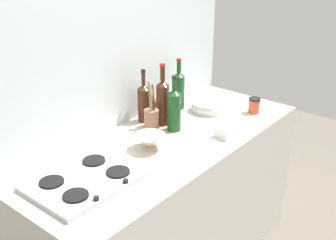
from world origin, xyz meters
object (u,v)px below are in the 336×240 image
at_px(wine_bottle_mid_left, 163,101).
at_px(condiment_jar_rear, 254,105).
at_px(plate_stack, 208,106).
at_px(condiment_jar_front, 157,107).
at_px(wine_bottle_leftmost, 174,109).
at_px(stovetop_hob, 86,180).
at_px(utensil_crock, 151,119).
at_px(butter_dish, 228,130).
at_px(wine_bottle_rightmost, 144,102).
at_px(mixing_bowl, 150,141).
at_px(wine_bottle_mid_right, 179,89).

height_order(wine_bottle_mid_left, condiment_jar_rear, wine_bottle_mid_left).
height_order(plate_stack, wine_bottle_mid_left, wine_bottle_mid_left).
bearing_deg(condiment_jar_front, wine_bottle_leftmost, -115.96).
relative_size(plate_stack, wine_bottle_mid_left, 0.58).
distance_m(stovetop_hob, wine_bottle_leftmost, 0.71).
height_order(stovetop_hob, utensil_crock, utensil_crock).
distance_m(wine_bottle_mid_left, butter_dish, 0.42).
relative_size(wine_bottle_rightmost, mixing_bowl, 1.91).
bearing_deg(condiment_jar_front, plate_stack, -39.56).
distance_m(butter_dish, condiment_jar_front, 0.50).
bearing_deg(utensil_crock, plate_stack, -10.74).
height_order(stovetop_hob, wine_bottle_rightmost, wine_bottle_rightmost).
relative_size(wine_bottle_rightmost, butter_dish, 2.33).
distance_m(mixing_bowl, utensil_crock, 0.23).
bearing_deg(stovetop_hob, utensil_crock, 12.57).
height_order(wine_bottle_mid_left, wine_bottle_rightmost, wine_bottle_mid_left).
distance_m(wine_bottle_mid_right, mixing_bowl, 0.60).
bearing_deg(butter_dish, wine_bottle_leftmost, 115.83).
relative_size(mixing_bowl, utensil_crock, 0.58).
bearing_deg(wine_bottle_mid_right, plate_stack, -65.17).
relative_size(stovetop_hob, utensil_crock, 1.69).
xyz_separation_m(wine_bottle_leftmost, wine_bottle_mid_left, (0.02, 0.10, 0.02)).
distance_m(stovetop_hob, condiment_jar_rear, 1.24).
relative_size(mixing_bowl, condiment_jar_rear, 1.73).
distance_m(plate_stack, wine_bottle_mid_left, 0.37).
distance_m(stovetop_hob, mixing_bowl, 0.43).
height_order(plate_stack, wine_bottle_mid_right, wine_bottle_mid_right).
relative_size(wine_bottle_leftmost, utensil_crock, 1.11).
bearing_deg(wine_bottle_mid_left, utensil_crock, -176.26).
bearing_deg(condiment_jar_rear, stovetop_hob, 171.09).
relative_size(wine_bottle_leftmost, wine_bottle_rightmost, 1.01).
xyz_separation_m(wine_bottle_mid_left, butter_dish, (0.11, -0.38, -0.12)).
distance_m(wine_bottle_leftmost, butter_dish, 0.33).
height_order(wine_bottle_mid_left, condiment_jar_front, wine_bottle_mid_left).
relative_size(stovetop_hob, condiment_jar_rear, 5.09).
bearing_deg(plate_stack, wine_bottle_leftmost, -178.51).
height_order(wine_bottle_mid_right, wine_bottle_rightmost, wine_bottle_mid_right).
distance_m(wine_bottle_rightmost, condiment_jar_front, 0.14).
bearing_deg(condiment_jar_front, condiment_jar_rear, -47.47).
distance_m(butter_dish, condiment_jar_rear, 0.39).
bearing_deg(utensil_crock, wine_bottle_mid_right, 14.00).
relative_size(wine_bottle_mid_left, wine_bottle_rightmost, 1.15).
bearing_deg(wine_bottle_leftmost, wine_bottle_mid_right, 33.60).
relative_size(stovetop_hob, wine_bottle_leftmost, 1.52).
bearing_deg(mixing_bowl, wine_bottle_mid_left, 27.76).
xyz_separation_m(plate_stack, wine_bottle_mid_right, (-0.08, 0.18, 0.10)).
xyz_separation_m(mixing_bowl, butter_dish, (0.40, -0.23, -0.01)).
height_order(stovetop_hob, wine_bottle_mid_left, wine_bottle_mid_left).
relative_size(stovetop_hob, butter_dish, 3.59).
bearing_deg(condiment_jar_rear, mixing_bowl, 166.92).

